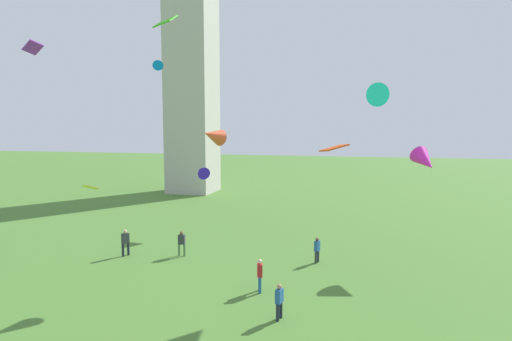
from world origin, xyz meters
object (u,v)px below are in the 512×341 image
kite_flying_1 (158,68)px  person_2 (182,242)px  person_3 (125,241)px  kite_flying_0 (202,171)px  person_0 (260,273)px  kite_flying_8 (425,161)px  kite_flying_5 (213,136)px  kite_flying_6 (90,187)px  kite_flying_2 (33,47)px  kite_flying_4 (334,148)px  person_5 (279,300)px  person_1 (317,248)px  kite_flying_7 (383,95)px  kite_flying_3 (165,21)px

kite_flying_1 → person_2: bearing=94.6°
person_3 → kite_flying_0: bearing=-167.1°
person_0 → kite_flying_8: 12.93m
kite_flying_5 → kite_flying_6: bearing=-131.9°
kite_flying_6 → kite_flying_1: bearing=-29.6°
kite_flying_8 → kite_flying_1: bearing=135.3°
kite_flying_2 → kite_flying_4: kite_flying_2 is taller
kite_flying_2 → kite_flying_6: size_ratio=1.00×
person_0 → person_3: (-10.06, 3.70, 0.02)m
person_5 → kite_flying_2: 18.78m
person_5 → kite_flying_2: kite_flying_2 is taller
person_1 → kite_flying_1: (-15.50, 9.32, 12.94)m
person_2 → person_3: (-3.62, -0.90, 0.06)m
kite_flying_2 → kite_flying_4: 17.26m
kite_flying_1 → kite_flying_7: 21.38m
person_2 → kite_flying_6: (-2.96, -5.19, 4.27)m
person_5 → kite_flying_7: kite_flying_7 is taller
person_1 → person_2: size_ratio=0.97×
person_0 → person_2: bearing=38.9°
person_5 → kite_flying_8: kite_flying_8 is taller
person_3 → kite_flying_6: kite_flying_6 is taller
person_1 → kite_flying_2: size_ratio=1.26×
kite_flying_4 → person_0: bearing=149.9°
kite_flying_8 → kite_flying_0: bearing=139.6°
person_2 → kite_flying_5: bearing=-42.8°
kite_flying_1 → person_1: bearing=120.2°
person_1 → kite_flying_8: 8.77m
kite_flying_0 → kite_flying_2: bearing=30.8°
person_3 → person_0: bearing=98.6°
person_5 → kite_flying_8: bearing=-21.0°
person_1 → person_5: (-0.80, -8.24, -0.00)m
kite_flying_1 → kite_flying_7: kite_flying_1 is taller
kite_flying_0 → person_1: bearing=111.2°
person_3 → kite_flying_0: kite_flying_0 is taller
person_0 → kite_flying_3: 13.89m
person_1 → kite_flying_8: bearing=128.2°
kite_flying_8 → kite_flying_4: bearing=-152.5°
person_2 → kite_flying_8: bearing=6.1°
person_3 → kite_flying_5: 9.85m
person_1 → person_0: bearing=-5.4°
kite_flying_2 → kite_flying_8: kite_flying_2 is taller
kite_flying_6 → kite_flying_8: bearing=-108.6°
kite_flying_4 → kite_flying_1: bearing=102.8°
kite_flying_2 → kite_flying_5: (9.43, 2.74, -4.84)m
person_1 → kite_flying_5: (-5.69, -3.20, 7.10)m
person_2 → person_5: (8.03, -7.43, -0.03)m
kite_flying_4 → kite_flying_8: bearing=17.9°
person_5 → kite_flying_7: bearing=-13.6°
kite_flying_3 → person_2: bearing=123.6°
kite_flying_8 → kite_flying_5: bearing=177.4°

